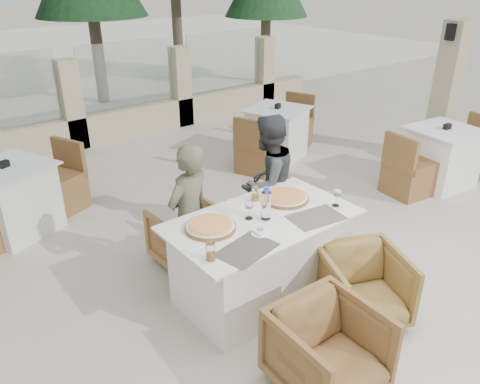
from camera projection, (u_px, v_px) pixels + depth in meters
ground at (277, 293)px, 4.22m from camera, size 80.00×80.00×0.00m
perimeter_wall_far at (70, 99)px, 7.26m from camera, size 10.00×0.34×1.60m
lantern_pillar at (446, 92)px, 6.84m from camera, size 0.34×0.34×2.00m
dining_table at (261, 257)px, 4.06m from camera, size 1.60×0.90×0.77m
placemat_near_left at (247, 250)px, 3.46m from camera, size 0.50×0.38×0.00m
placemat_near_right at (316, 217)px, 3.90m from camera, size 0.49×0.37×0.00m
pizza_left at (210, 226)px, 3.72m from camera, size 0.46×0.46×0.05m
pizza_right at (285, 197)px, 4.19m from camera, size 0.55×0.55×0.05m
water_bottle at (266, 203)px, 3.82m from camera, size 0.09×0.09×0.29m
wine_glass_centre at (249, 209)px, 3.85m from camera, size 0.10×0.10×0.18m
wine_glass_corner at (337, 196)px, 4.05m from camera, size 0.09×0.09×0.18m
beer_glass_left at (211, 251)px, 3.31m from camera, size 0.07×0.07×0.14m
beer_glass_right at (255, 194)px, 4.16m from camera, size 0.08×0.08×0.13m
olive_dish at (260, 231)px, 3.66m from camera, size 0.14×0.14×0.04m
armchair_far_left at (188, 236)px, 4.56m from camera, size 0.65×0.66×0.58m
armchair_far_right at (261, 217)px, 4.92m from camera, size 0.79×0.80×0.55m
armchair_near_left at (328, 351)px, 3.16m from camera, size 0.70×0.72×0.63m
armchair_near_right at (363, 286)px, 3.82m from camera, size 0.86×0.87×0.60m
diner_left at (189, 217)px, 4.11m from camera, size 0.56×0.45×1.35m
diner_right at (267, 183)px, 4.70m from camera, size 0.75×0.63×1.40m
bg_table_a at (13, 200)px, 5.04m from camera, size 1.83×1.38×0.77m
bg_table_b at (277, 133)px, 7.05m from camera, size 1.83×1.36×0.77m
bg_table_c at (441, 157)px, 6.18m from camera, size 1.73×1.02×0.77m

